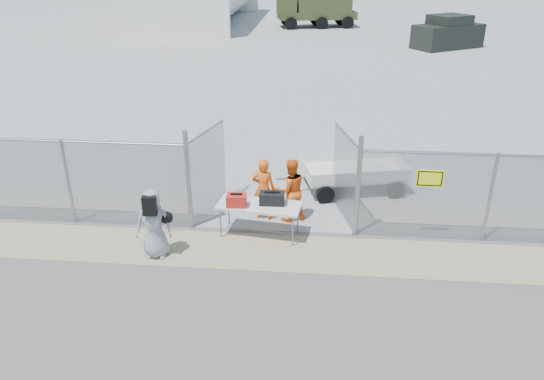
# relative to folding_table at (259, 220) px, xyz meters

# --- Properties ---
(ground) EXTENTS (160.00, 160.00, 0.00)m
(ground) POSITION_rel_folding_table_xyz_m (0.28, -1.76, -0.41)
(ground) COLOR #494848
(tarmac_inside) EXTENTS (160.00, 80.00, 0.01)m
(tarmac_inside) POSITION_rel_folding_table_xyz_m (0.28, 40.24, -0.41)
(tarmac_inside) COLOR #959595
(tarmac_inside) RESTS_ON ground
(dirt_strip) EXTENTS (44.00, 1.60, 0.01)m
(dirt_strip) POSITION_rel_folding_table_xyz_m (0.28, -0.76, -0.41)
(dirt_strip) COLOR tan
(dirt_strip) RESTS_ON ground
(chain_link_fence) EXTENTS (40.00, 0.20, 2.20)m
(chain_link_fence) POSITION_rel_folding_table_xyz_m (0.28, 0.24, 0.69)
(chain_link_fence) COLOR gray
(chain_link_fence) RESTS_ON ground
(folding_table) EXTENTS (2.04, 1.06, 0.83)m
(folding_table) POSITION_rel_folding_table_xyz_m (0.00, 0.00, 0.00)
(folding_table) COLOR silver
(folding_table) RESTS_ON ground
(orange_bag) EXTENTS (0.47, 0.32, 0.29)m
(orange_bag) POSITION_rel_folding_table_xyz_m (-0.52, -0.13, 0.56)
(orange_bag) COLOR red
(orange_bag) RESTS_ON folding_table
(black_duffel) EXTENTS (0.59, 0.36, 0.28)m
(black_duffel) POSITION_rel_folding_table_xyz_m (0.29, 0.07, 0.55)
(black_duffel) COLOR black
(black_duffel) RESTS_ON folding_table
(security_worker_left) EXTENTS (0.65, 0.49, 1.62)m
(security_worker_left) POSITION_rel_folding_table_xyz_m (0.00, 0.89, 0.40)
(security_worker_left) COLOR orange
(security_worker_left) RESTS_ON ground
(security_worker_right) EXTENTS (0.97, 0.88, 1.64)m
(security_worker_right) POSITION_rel_folding_table_xyz_m (0.68, 0.88, 0.41)
(security_worker_right) COLOR orange
(security_worker_right) RESTS_ON ground
(visitor) EXTENTS (0.84, 0.59, 1.61)m
(visitor) POSITION_rel_folding_table_xyz_m (-2.20, -1.12, 0.39)
(visitor) COLOR #90909A
(visitor) RESTS_ON ground
(utility_trailer) EXTENTS (4.01, 2.72, 0.89)m
(utility_trailer) POSITION_rel_folding_table_xyz_m (2.34, 2.93, 0.03)
(utility_trailer) COLOR silver
(utility_trailer) RESTS_ON ground
(military_truck) EXTENTS (6.85, 3.75, 3.09)m
(military_truck) POSITION_rel_folding_table_xyz_m (0.79, 35.93, 1.13)
(military_truck) COLOR #364220
(military_truck) RESTS_ON ground
(parked_vehicle_near) EXTENTS (5.09, 4.32, 2.12)m
(parked_vehicle_near) POSITION_rel_folding_table_xyz_m (9.73, 26.56, 0.65)
(parked_vehicle_near) COLOR black
(parked_vehicle_near) RESTS_ON ground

